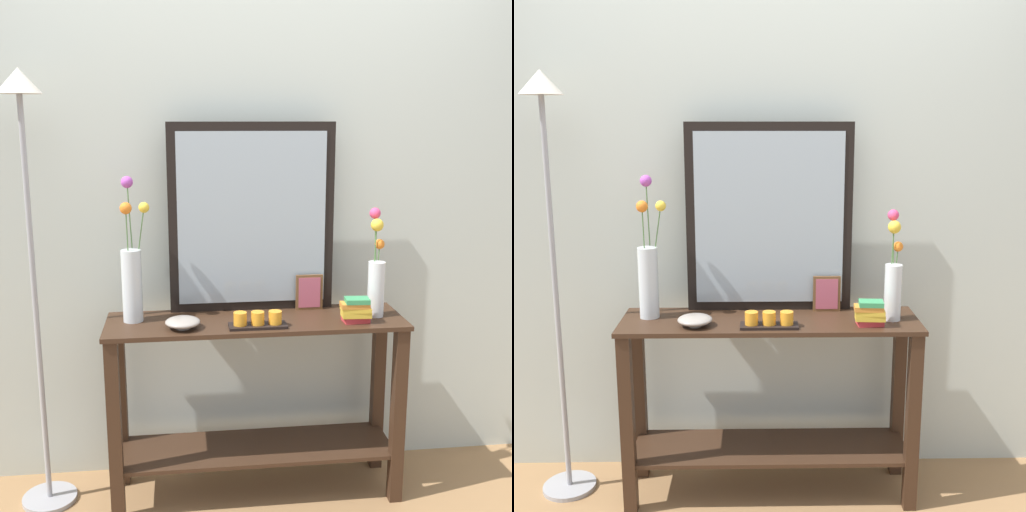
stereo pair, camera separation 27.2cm
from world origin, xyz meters
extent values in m
cube|color=#997047|center=(0.00, 0.00, -0.01)|extent=(7.00, 6.00, 0.02)
cube|color=beige|center=(0.00, 0.30, 1.35)|extent=(6.40, 0.08, 2.70)
cube|color=#382316|center=(0.00, 0.00, 0.82)|extent=(1.30, 0.37, 0.02)
cube|color=#382316|center=(0.00, 0.00, 0.22)|extent=(1.24, 0.33, 0.02)
cube|color=#382316|center=(-0.61, -0.15, 0.40)|extent=(0.06, 0.06, 0.81)
cube|color=#382316|center=(0.61, -0.15, 0.40)|extent=(0.06, 0.06, 0.81)
cube|color=#382316|center=(-0.61, 0.15, 0.40)|extent=(0.06, 0.06, 0.81)
cube|color=#382316|center=(0.61, 0.15, 0.40)|extent=(0.06, 0.06, 0.81)
cube|color=black|center=(0.00, 0.15, 1.25)|extent=(0.74, 0.03, 0.84)
cube|color=#9EADB7|center=(0.00, 0.14, 1.25)|extent=(0.66, 0.00, 0.76)
cylinder|color=silver|center=(-0.53, 0.04, 0.99)|extent=(0.09, 0.09, 0.31)
cylinder|color=#4C753D|center=(-0.53, 0.10, 1.14)|extent=(0.03, 0.09, 0.57)
sphere|color=#B24CB7|center=(-0.54, 0.14, 1.42)|extent=(0.05, 0.05, 0.05)
cylinder|color=#4C753D|center=(-0.51, 0.06, 1.08)|extent=(0.08, 0.03, 0.47)
sphere|color=yellow|center=(-0.47, 0.07, 1.32)|extent=(0.05, 0.05, 0.05)
cylinder|color=#4C753D|center=(-0.54, 0.03, 1.09)|extent=(0.01, 0.03, 0.47)
sphere|color=orange|center=(-0.54, 0.02, 1.32)|extent=(0.05, 0.05, 0.05)
cylinder|color=silver|center=(0.53, -0.01, 0.95)|extent=(0.07, 0.07, 0.25)
cylinder|color=#4C753D|center=(0.54, 0.02, 1.07)|extent=(0.01, 0.05, 0.43)
sphere|color=#EA4275|center=(0.53, 0.04, 1.28)|extent=(0.05, 0.05, 0.05)
cylinder|color=#4C753D|center=(0.54, 0.02, 1.00)|extent=(0.03, 0.05, 0.29)
sphere|color=orange|center=(0.56, 0.05, 1.14)|extent=(0.04, 0.04, 0.04)
cylinder|color=#4C753D|center=(0.52, 0.00, 1.04)|extent=(0.02, 0.02, 0.39)
sphere|color=yellow|center=(0.53, 0.00, 1.24)|extent=(0.06, 0.06, 0.06)
cube|color=black|center=(-0.01, -0.11, 0.84)|extent=(0.24, 0.09, 0.01)
cylinder|color=orange|center=(-0.08, -0.11, 0.87)|extent=(0.06, 0.06, 0.05)
cylinder|color=orange|center=(-0.01, -0.11, 0.87)|extent=(0.06, 0.06, 0.05)
cylinder|color=orange|center=(0.07, -0.11, 0.87)|extent=(0.06, 0.06, 0.05)
cube|color=brown|center=(0.26, 0.12, 0.91)|extent=(0.12, 0.01, 0.16)
cube|color=#B85368|center=(0.26, 0.11, 0.91)|extent=(0.10, 0.00, 0.14)
cylinder|color=#9E9389|center=(-0.32, -0.09, 0.83)|extent=(0.06, 0.06, 0.01)
ellipsoid|color=#9E9389|center=(-0.32, -0.09, 0.86)|extent=(0.15, 0.15, 0.04)
cube|color=#C63338|center=(0.42, -0.08, 0.84)|extent=(0.11, 0.08, 0.03)
cube|color=gold|center=(0.42, -0.10, 0.87)|extent=(0.13, 0.08, 0.02)
cube|color=gold|center=(0.42, -0.09, 0.89)|extent=(0.13, 0.09, 0.02)
cube|color=orange|center=(0.41, -0.10, 0.91)|extent=(0.13, 0.08, 0.02)
cube|color=#388E56|center=(0.42, -0.10, 0.93)|extent=(0.11, 0.08, 0.02)
cylinder|color=#9E9EA3|center=(-0.93, 0.04, 0.01)|extent=(0.24, 0.24, 0.02)
cylinder|color=#9E9EA3|center=(-0.93, 0.04, 0.90)|extent=(0.02, 0.02, 1.76)
cone|color=beige|center=(-0.93, 0.04, 1.83)|extent=(0.18, 0.18, 0.10)
camera|label=1|loc=(-0.32, -2.64, 1.69)|focal=44.73mm
camera|label=2|loc=(-0.05, -2.66, 1.69)|focal=44.73mm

